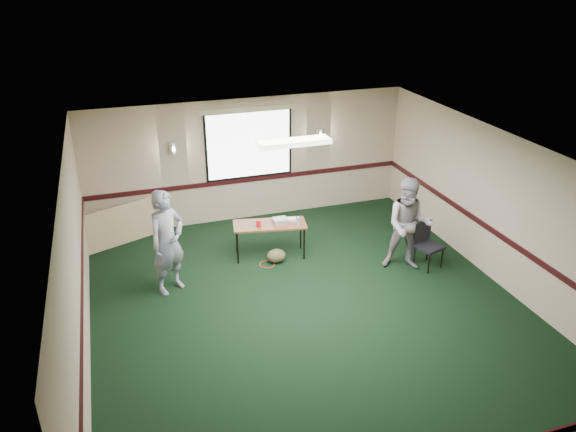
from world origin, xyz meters
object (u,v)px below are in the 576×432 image
object	(u,v)px
conference_chair	(426,241)
folding_table	(270,226)
projector	(280,221)
person_left	(167,242)
person_right	(409,225)

from	to	relation	value
conference_chair	folding_table	bearing A→B (deg)	137.87
projector	folding_table	bearing A→B (deg)	172.25
folding_table	conference_chair	bearing A→B (deg)	-14.50
projector	conference_chair	bearing A→B (deg)	-27.58
folding_table	projector	world-z (taller)	projector
projector	person_left	size ratio (longest dim) A/B	0.14
folding_table	person_left	xyz separation A→B (m)	(-2.00, -0.63, 0.29)
folding_table	person_left	bearing A→B (deg)	-151.76
projector	person_right	bearing A→B (deg)	-31.06
projector	conference_chair	distance (m)	2.78
projector	person_left	bearing A→B (deg)	-165.61
conference_chair	person_right	world-z (taller)	person_right
folding_table	conference_chair	xyz separation A→B (m)	(2.68, -1.26, -0.13)
folding_table	conference_chair	world-z (taller)	conference_chair
folding_table	person_left	distance (m)	2.12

